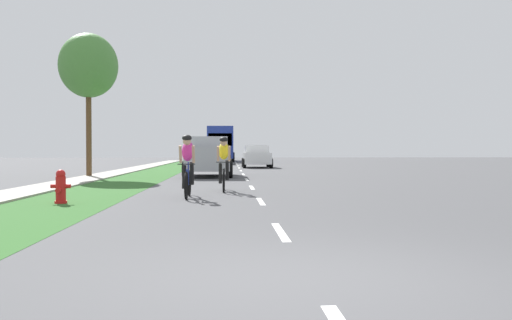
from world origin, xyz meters
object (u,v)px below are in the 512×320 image
Objects in this scene: fire_hydrant_red at (61,187)px; cyclist_lead at (188,166)px; pickup_black at (218,154)px; cyclist_trailing at (224,163)px; bus_blue at (221,142)px; sedan_white at (257,156)px; street_tree_near at (88,66)px; suv_silver at (209,156)px.

cyclist_lead is at bearing 25.27° from fire_hydrant_red.
cyclist_lead is at bearing -90.30° from pickup_black.
bus_blue reaches higher than cyclist_trailing.
street_tree_near is at bearing -123.28° from sedan_white.
cyclist_lead is 1.00× the size of cyclist_trailing.
cyclist_lead is at bearing -90.76° from suv_silver.
pickup_black is at bearing 89.70° from cyclist_lead.
pickup_black is (0.17, 32.03, 0.02)m from cyclist_lead.
street_tree_near is (-6.05, 8.72, 4.10)m from cyclist_trailing.
sedan_white is at bearing 84.31° from cyclist_trailing.
bus_blue is at bearing 89.71° from suv_silver.
street_tree_near reaches higher than bus_blue.
suv_silver is (0.15, 11.01, 0.14)m from cyclist_lead.
fire_hydrant_red is 44.75m from bus_blue.
pickup_black is at bearing 75.92° from street_tree_near.
sedan_white is (3.00, 23.21, -0.04)m from cyclist_lead.
cyclist_lead is 0.27× the size of street_tree_near.
street_tree_near is (-8.16, -12.43, 4.15)m from sedan_white.
cyclist_lead is 0.40× the size of sedan_white.
cyclist_lead reaches higher than sedan_white.
suv_silver reaches higher than cyclist_lead.
fire_hydrant_red is 0.12× the size of street_tree_near.
cyclist_trailing is 11.38m from street_tree_near.
suv_silver is at bearing 94.75° from cyclist_trailing.
fire_hydrant_red is at bearing -103.18° from sedan_white.
pickup_black reaches higher than cyclist_lead.
suv_silver is 21.01m from pickup_black.
fire_hydrant_red is 33.45m from pickup_black.
bus_blue reaches higher than pickup_black.
sedan_white is at bearing 76.82° from fire_hydrant_red.
cyclist_lead is 0.37× the size of suv_silver.
bus_blue is at bearing 89.27° from pickup_black.
sedan_white is at bearing -82.39° from bus_blue.
sedan_white is (2.11, 21.15, -0.04)m from cyclist_trailing.
cyclist_trailing is 8.98m from suv_silver.
cyclist_trailing is 29.97m from pickup_black.
cyclist_lead is 23.40m from sedan_white.
cyclist_lead is 43.33m from bus_blue.
fire_hydrant_red is 0.44× the size of cyclist_trailing.
bus_blue is at bearing 90.81° from cyclist_trailing.
cyclist_lead is 12.64m from street_tree_near.
pickup_black reaches higher than fire_hydrant_red.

